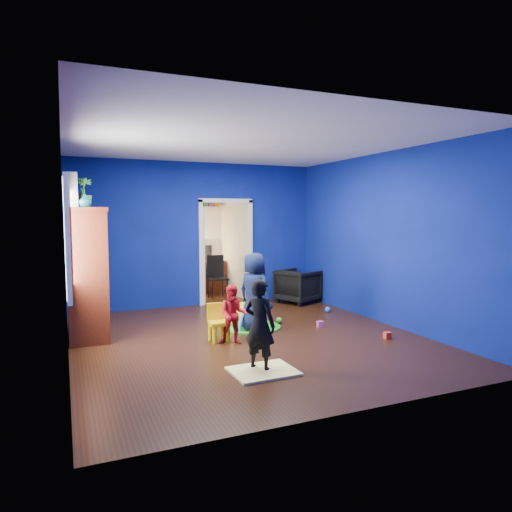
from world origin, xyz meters
name	(u,v)px	position (x,y,z in m)	size (l,w,h in m)	color
floor	(249,339)	(0.00, 0.00, 0.00)	(5.00, 5.50, 0.01)	black
ceiling	(248,142)	(0.00, 0.00, 2.90)	(5.00, 5.50, 0.01)	white
wall_back	(198,235)	(0.00, 2.75, 1.45)	(5.00, 0.02, 2.90)	navy
wall_front	(361,259)	(0.00, -2.75, 1.45)	(5.00, 0.02, 2.90)	navy
wall_left	(65,247)	(-2.50, 0.00, 1.45)	(0.02, 5.50, 2.90)	navy
wall_right	(386,239)	(2.50, 0.00, 1.45)	(0.02, 5.50, 2.90)	navy
alcove	(213,241)	(0.60, 3.62, 1.25)	(1.00, 1.75, 2.50)	silver
armchair	(298,286)	(2.01, 2.20, 0.35)	(0.75, 0.77, 0.70)	black
child_black	(260,325)	(-0.39, -1.33, 0.55)	(0.40, 0.26, 1.10)	black
child_navy	(254,292)	(0.26, 0.39, 0.63)	(0.61, 0.40, 1.26)	#0E1134
toddler_red	(233,314)	(-0.30, -0.15, 0.43)	(0.42, 0.32, 0.85)	red
vase	(85,201)	(-2.21, 0.74, 2.05)	(0.18, 0.18, 0.19)	#0B535B
potted_plant	(83,192)	(-2.21, 1.26, 2.19)	(0.26, 0.26, 0.46)	#308633
tv_armoire	(86,273)	(-2.21, 1.04, 0.98)	(0.58, 1.14, 1.96)	#41120A
crt_tv	(89,270)	(-2.17, 1.04, 1.02)	(0.46, 0.70, 0.54)	silver
yellow_blanket	(263,371)	(-0.39, -1.43, 0.01)	(0.75, 0.60, 0.03)	#F2E07A
hopper_ball	(246,315)	(0.21, 0.64, 0.22)	(0.43, 0.43, 0.43)	yellow
kid_chair	(219,324)	(-0.45, 0.05, 0.25)	(0.28, 0.28, 0.50)	yellow
play_mat	(252,327)	(0.30, 0.60, 0.01)	(0.94, 0.94, 0.03)	green
toy_arch	(252,326)	(0.30, 0.60, 0.02)	(0.84, 0.84, 0.05)	#3F8CD8
window_left	(65,238)	(-2.48, 0.35, 1.55)	(0.03, 0.95, 1.55)	white
curtain	(74,256)	(-2.37, 0.90, 1.25)	(0.14, 0.42, 2.40)	slate
doorway	(226,253)	(0.60, 2.75, 1.05)	(1.16, 0.10, 2.10)	white
study_desk	(205,276)	(0.60, 4.26, 0.38)	(0.88, 0.44, 0.75)	#3D140A
desk_monitor	(204,252)	(0.60, 4.38, 0.95)	(0.40, 0.05, 0.32)	black
desk_lamp	(193,253)	(0.32, 4.32, 0.93)	(0.14, 0.14, 0.14)	#FFD88C
folding_chair	(218,278)	(0.60, 3.30, 0.46)	(0.40, 0.40, 0.92)	black
book_shelf	(203,207)	(0.60, 4.37, 2.02)	(0.88, 0.24, 0.04)	white
toy_0	(387,335)	(1.91, -0.82, 0.05)	(0.10, 0.08, 0.10)	#F03A28
toy_1	(328,309)	(2.08, 1.12, 0.06)	(0.11, 0.11, 0.11)	blue
toy_2	(279,320)	(0.84, 0.69, 0.06)	(0.11, 0.11, 0.11)	green
toy_3	(320,324)	(1.35, 0.18, 0.05)	(0.10, 0.08, 0.10)	#BB468A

